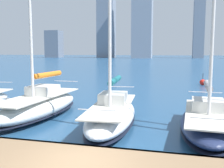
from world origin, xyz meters
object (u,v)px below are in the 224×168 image
object	(u,v)px
sailboat_grey	(208,120)
sailboat_teal	(112,113)
channel_buoy	(203,82)
sailboat_orange	(40,105)

from	to	relation	value
sailboat_grey	sailboat_teal	bearing A→B (deg)	0.21
sailboat_grey	channel_buoy	distance (m)	19.16
sailboat_teal	channel_buoy	xyz separation A→B (m)	(-6.22, -19.13, -0.34)
sailboat_orange	channel_buoy	xyz separation A→B (m)	(-10.92, -18.30, -0.38)
sailboat_grey	sailboat_orange	bearing A→B (deg)	-4.89
channel_buoy	sailboat_teal	bearing A→B (deg)	71.99
sailboat_orange	channel_buoy	world-z (taller)	sailboat_orange
sailboat_teal	sailboat_orange	distance (m)	4.77
sailboat_teal	sailboat_grey	bearing A→B (deg)	-179.79
sailboat_grey	sailboat_orange	distance (m)	9.51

